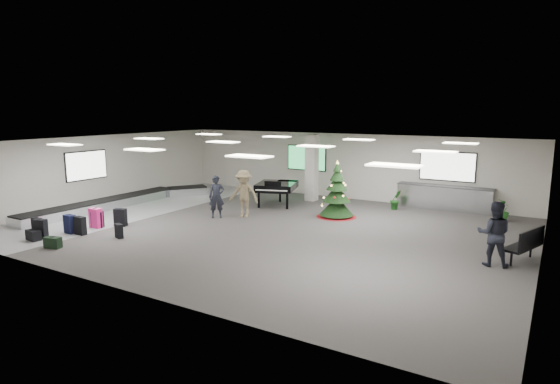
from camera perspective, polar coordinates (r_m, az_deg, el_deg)
The scene contains 22 objects.
ground at distance 17.63m, azimuth -1.60°, elevation -4.36°, with size 18.00×18.00×0.00m, color #3B3735.
room_envelope at distance 17.96m, azimuth -1.51°, elevation 3.48°, with size 18.02×14.02×3.21m.
baggage_carousel at distance 22.63m, azimuth -18.70°, elevation -1.09°, with size 2.28×9.71×0.43m.
service_counter at distance 21.79m, azimuth 19.35°, elevation -0.66°, with size 4.05×0.65×1.08m.
suitcase_0 at distance 18.05m, azimuth -27.17°, elevation -4.04°, with size 0.49×0.37×0.70m.
suitcase_1 at distance 18.03m, azimuth -23.18°, elevation -3.79°, with size 0.42×0.23×0.67m.
pink_suitcase at distance 18.83m, azimuth -21.55°, elevation -2.97°, with size 0.48×0.28×0.76m.
suitcase_3 at distance 18.78m, azimuth -18.88°, elevation -2.95°, with size 0.51×0.40×0.70m.
navy_suitcase at distance 18.38m, azimuth -24.24°, elevation -3.58°, with size 0.45×0.28×0.69m.
suitcase_5 at distance 18.82m, azimuth -27.49°, elevation -3.68°, with size 0.39×0.21×0.60m.
green_duffel at distance 16.75m, azimuth -25.96°, elevation -5.55°, with size 0.58×0.39×0.37m.
suitcase_7 at distance 17.12m, azimuth -19.05°, elevation -4.51°, with size 0.38×0.28×0.51m.
suitcase_8 at distance 18.86m, azimuth -21.35°, elevation -3.15°, with size 0.47×0.39×0.63m.
black_duffel at distance 17.97m, azimuth -27.85°, elevation -4.68°, with size 0.58×0.36×0.38m.
christmas_tree at distance 19.31m, azimuth 6.93°, elevation -0.69°, with size 1.65×1.65×2.36m.
grand_piano at distance 21.47m, azimuth -0.46°, elevation 0.66°, with size 2.24×2.56×1.23m.
bench at distance 15.36m, azimuth 27.85°, elevation -5.52°, with size 1.05×1.69×1.02m.
traveler_a at distance 19.19m, azimuth -7.73°, elevation -0.59°, with size 0.63×0.42×1.74m, color black.
traveler_b at distance 19.23m, azimuth -4.43°, elevation -0.19°, with size 1.26×0.72×1.95m, color #7D6B4D.
traveler_bench at distance 14.54m, azimuth 24.63°, elevation -4.65°, with size 0.90×0.70×1.86m, color black.
potted_plant_left at distance 21.27m, azimuth 13.91°, elevation -0.91°, with size 0.49×0.39×0.89m, color #133C14.
potted_plant_right at distance 20.53m, azimuth 25.51°, elevation -2.02°, with size 0.49×0.49×0.87m, color #133C14.
Camera 1 is at (9.20, -14.38, 4.41)m, focal length 30.00 mm.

